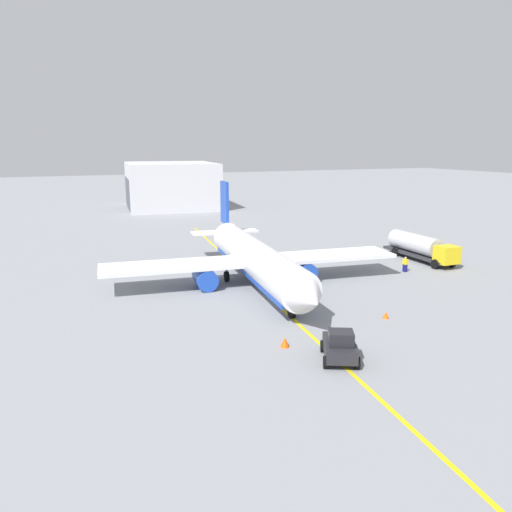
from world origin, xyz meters
TOP-DOWN VIEW (x-y plane):
  - ground_plane at (0.00, 0.00)m, footprint 400.00×400.00m
  - airplane at (-0.52, 0.06)m, footprint 32.64×30.94m
  - fuel_tanker at (-2.02, 22.87)m, footprint 11.33×3.07m
  - pushback_tug at (18.96, -2.19)m, footprint 4.11×3.58m
  - refueling_worker at (1.76, 17.47)m, footprint 0.56×0.42m
  - safety_cone_nose at (15.49, -4.47)m, footprint 0.65×0.65m
  - safety_cone_wingtip at (13.48, 5.81)m, footprint 0.52×0.52m
  - distant_hangar at (-66.67, 7.79)m, footprint 24.28×21.40m
  - taxi_line_marking at (0.00, 0.00)m, footprint 72.95×9.04m

SIDE VIEW (x-z plane):
  - ground_plane at x=0.00m, z-range 0.00..0.00m
  - taxi_line_marking at x=0.00m, z-range 0.00..0.01m
  - safety_cone_wingtip at x=13.48m, z-range 0.00..0.58m
  - safety_cone_nose at x=15.49m, z-range 0.00..0.72m
  - refueling_worker at x=1.76m, z-range -0.03..1.68m
  - pushback_tug at x=18.96m, z-range -0.09..2.11m
  - fuel_tanker at x=-2.02m, z-range 0.16..3.31m
  - airplane at x=-0.52m, z-range -2.18..7.32m
  - distant_hangar at x=-66.67m, z-range -0.01..10.01m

